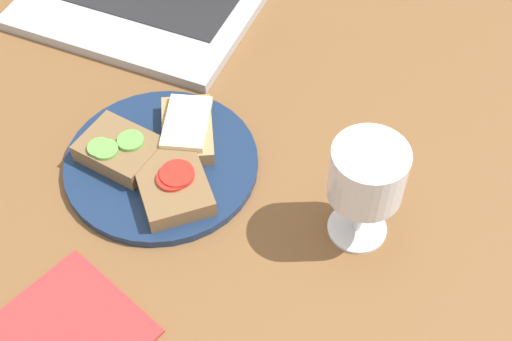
# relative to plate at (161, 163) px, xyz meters

# --- Properties ---
(wooden_table) EXTENTS (1.40, 1.40, 0.03)m
(wooden_table) POSITION_rel_plate_xyz_m (0.05, -0.03, -0.02)
(wooden_table) COLOR brown
(wooden_table) RESTS_ON ground
(plate) EXTENTS (0.24, 0.24, 0.01)m
(plate) POSITION_rel_plate_xyz_m (0.00, 0.00, 0.00)
(plate) COLOR navy
(plate) RESTS_ON wooden_table
(sandwich_with_cucumber) EXTENTS (0.10, 0.08, 0.03)m
(sandwich_with_cucumber) POSITION_rel_plate_xyz_m (-0.05, -0.01, 0.02)
(sandwich_with_cucumber) COLOR brown
(sandwich_with_cucumber) RESTS_ON plate
(sandwich_with_tomato) EXTENTS (0.13, 0.13, 0.03)m
(sandwich_with_tomato) POSITION_rel_plate_xyz_m (0.04, -0.03, 0.02)
(sandwich_with_tomato) COLOR brown
(sandwich_with_tomato) RESTS_ON plate
(sandwich_with_cheese) EXTENTS (0.10, 0.12, 0.03)m
(sandwich_with_cheese) POSITION_rel_plate_xyz_m (0.01, 0.05, 0.02)
(sandwich_with_cheese) COLOR #A88456
(sandwich_with_cheese) RESTS_ON plate
(wine_glass) EXTENTS (0.08, 0.08, 0.14)m
(wine_glass) POSITION_rel_plate_xyz_m (0.25, 0.01, 0.09)
(wine_glass) COLOR white
(wine_glass) RESTS_ON wooden_table
(napkin) EXTENTS (0.18, 0.18, 0.00)m
(napkin) POSITION_rel_plate_xyz_m (0.01, -0.23, -0.00)
(napkin) COLOR #B23333
(napkin) RESTS_ON wooden_table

